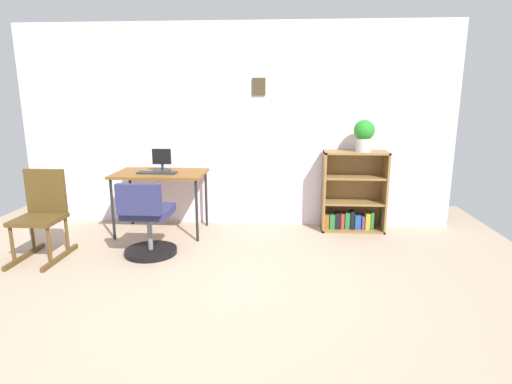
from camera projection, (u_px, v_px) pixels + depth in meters
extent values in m
plane|color=tan|center=(202.00, 305.00, 3.16)|extent=(6.24, 6.24, 0.00)
cube|color=silver|center=(234.00, 127.00, 4.98)|extent=(5.20, 0.10, 2.39)
cube|color=#3C321C|center=(259.00, 86.00, 4.79)|extent=(0.15, 0.02, 0.20)
cube|color=brown|center=(160.00, 174.00, 4.70)|extent=(1.01, 0.64, 0.03)
cylinder|color=black|center=(113.00, 210.00, 4.53)|extent=(0.03, 0.03, 0.68)
cylinder|color=black|center=(197.00, 211.00, 4.47)|extent=(0.03, 0.03, 0.68)
cylinder|color=black|center=(131.00, 197.00, 5.08)|extent=(0.03, 0.03, 0.68)
cylinder|color=black|center=(206.00, 199.00, 5.02)|extent=(0.03, 0.03, 0.68)
cylinder|color=#262628|center=(163.00, 170.00, 4.80)|extent=(0.20, 0.20, 0.01)
cylinder|color=#262628|center=(162.00, 167.00, 4.79)|extent=(0.03, 0.03, 0.07)
cube|color=black|center=(162.00, 156.00, 4.76)|extent=(0.22, 0.02, 0.18)
cube|color=#1E272A|center=(157.00, 173.00, 4.62)|extent=(0.44, 0.13, 0.02)
cylinder|color=black|center=(151.00, 251.00, 4.18)|extent=(0.52, 0.52, 0.05)
cylinder|color=slate|center=(150.00, 232.00, 4.13)|extent=(0.05, 0.05, 0.35)
cube|color=#282A51|center=(149.00, 212.00, 4.08)|extent=(0.44, 0.44, 0.08)
cube|color=#282A51|center=(139.00, 200.00, 3.80)|extent=(0.42, 0.07, 0.29)
cube|color=#4F3918|center=(25.00, 256.00, 4.06)|extent=(0.04, 0.64, 0.04)
cube|color=#4F3918|center=(60.00, 257.00, 4.03)|extent=(0.04, 0.64, 0.04)
cylinder|color=#4F3918|center=(12.00, 244.00, 3.86)|extent=(0.03, 0.03, 0.34)
cylinder|color=#4F3918|center=(49.00, 244.00, 3.83)|extent=(0.03, 0.03, 0.34)
cylinder|color=#4F3918|center=(32.00, 233.00, 4.17)|extent=(0.03, 0.03, 0.34)
cylinder|color=#4F3918|center=(67.00, 233.00, 4.15)|extent=(0.03, 0.03, 0.34)
cube|color=#4F3918|center=(38.00, 220.00, 3.96)|extent=(0.42, 0.40, 0.04)
cube|color=#4F3918|center=(46.00, 191.00, 4.08)|extent=(0.40, 0.04, 0.44)
cube|color=olive|center=(324.00, 191.00, 4.85)|extent=(0.02, 0.30, 0.94)
cube|color=olive|center=(384.00, 192.00, 4.80)|extent=(0.02, 0.30, 0.94)
cube|color=olive|center=(356.00, 152.00, 4.72)|extent=(0.73, 0.30, 0.02)
cube|color=olive|center=(352.00, 229.00, 4.93)|extent=(0.73, 0.30, 0.02)
cube|color=olive|center=(352.00, 189.00, 4.96)|extent=(0.73, 0.02, 0.94)
cube|color=olive|center=(353.00, 202.00, 4.85)|extent=(0.68, 0.28, 0.02)
cube|color=olive|center=(355.00, 177.00, 4.79)|extent=(0.68, 0.28, 0.02)
cube|color=#99591E|center=(326.00, 221.00, 4.92)|extent=(0.05, 0.12, 0.17)
cube|color=#237238|center=(332.00, 221.00, 4.91)|extent=(0.06, 0.13, 0.17)
cube|color=black|center=(337.00, 220.00, 4.90)|extent=(0.07, 0.12, 0.19)
cube|color=#B22D28|center=(342.00, 221.00, 4.90)|extent=(0.04, 0.12, 0.18)
cube|color=#237238|center=(347.00, 220.00, 4.90)|extent=(0.06, 0.09, 0.19)
cube|color=black|center=(352.00, 219.00, 4.89)|extent=(0.04, 0.12, 0.22)
cube|color=#1E478C|center=(357.00, 222.00, 4.89)|extent=(0.07, 0.11, 0.17)
cube|color=#593372|center=(363.00, 222.00, 4.89)|extent=(0.03, 0.11, 0.15)
cube|color=#B79323|center=(367.00, 221.00, 4.88)|extent=(0.05, 0.11, 0.19)
cube|color=#237238|center=(371.00, 220.00, 4.88)|extent=(0.03, 0.11, 0.21)
cylinder|color=#B7B2A8|center=(363.00, 145.00, 4.68)|extent=(0.17, 0.17, 0.15)
sphere|color=#258325|center=(364.00, 130.00, 4.64)|extent=(0.23, 0.23, 0.23)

